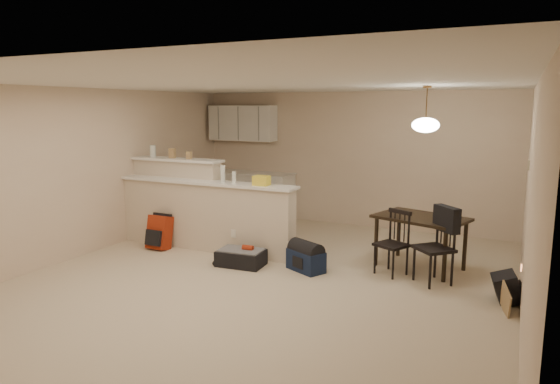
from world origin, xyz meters
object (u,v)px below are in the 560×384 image
Objects in this scene: dining_chair_near at (392,243)px; dining_chair_far at (434,246)px; pendant_lamp at (426,124)px; red_backpack at (160,232)px; dining_table at (421,223)px; suitcase at (241,258)px; black_daypack at (507,288)px; navy_duffel at (306,260)px.

dining_chair_near is 0.57m from dining_chair_far.
pendant_lamp is at bearing 160.76° from dining_chair_far.
red_backpack is at bearing -131.47° from dining_chair_far.
dining_chair_near is 1.64× the size of red_backpack.
pendant_lamp is 1.63m from dining_chair_far.
pendant_lamp reaches higher than dining_table.
suitcase is at bearing -138.84° from dining_chair_near.
dining_table is 2.18× the size of pendant_lamp.
black_daypack is (3.43, 0.19, 0.05)m from suitcase.
dining_table is at bearing 18.51° from suitcase.
dining_chair_near is at bearing 44.87° from navy_duffel.
black_daypack reaches higher than suitcase.
pendant_lamp is 2.44m from navy_duffel.
red_backpack is at bearing -151.10° from dining_table.
black_daypack is at bearing 1.51° from red_backpack.
dining_chair_near is (-0.29, -0.45, -1.56)m from pendant_lamp.
dining_chair_far is at bearing -47.19° from dining_table.
dining_chair_near is 1.34× the size of suitcase.
red_backpack is (-4.15, -0.25, -0.22)m from dining_chair_far.
dining_chair_far is 1.84× the size of navy_duffel.
dining_table is at bearing 13.21° from red_backpack.
dining_table is at bearing 160.76° from dining_chair_far.
dining_chair_near is at bearing 10.35° from suitcase.
red_backpack reaches higher than navy_duffel.
navy_duffel is at bearing 6.63° from suitcase.
red_backpack is at bearing -153.43° from navy_duffel.
pendant_lamp is at bearing 82.78° from dining_chair_near.
pendant_lamp is 0.96× the size of suitcase.
pendant_lamp reaches higher than suitcase.
red_backpack is (-1.59, 0.19, 0.15)m from suitcase.
dining_chair_near reaches higher than navy_duffel.
red_backpack is (-3.59, -0.36, -0.17)m from dining_chair_near.
dining_table is 2.56× the size of red_backpack.
suitcase is (-2.29, -0.99, -1.88)m from pendant_lamp.
pendant_lamp is 4.33m from red_backpack.
suitcase is at bearing -5.17° from red_backpack.
dining_chair_near is 0.89× the size of dining_chair_far.
navy_duffel is (-1.64, -0.25, -0.34)m from dining_chair_far.
suitcase is 1.61m from red_backpack.
dining_chair_far reaches higher than navy_duffel.
red_backpack is 1.00× the size of navy_duffel.
red_backpack is at bearing -148.40° from dining_chair_near.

